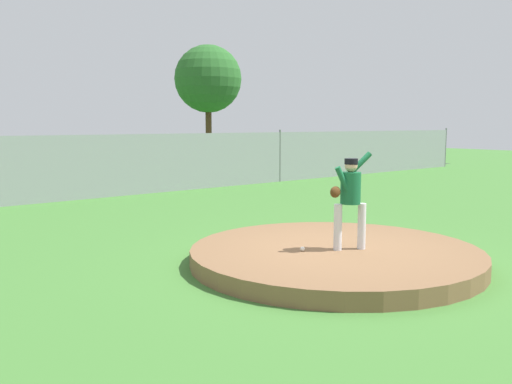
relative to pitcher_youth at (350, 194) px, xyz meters
The scene contains 9 objects.
ground_plane 6.33m from the pitcher_youth, 90.72° to the left, with size 80.00×80.00×0.00m, color #427A33.
asphalt_strip 14.77m from the pitcher_youth, 90.30° to the left, with size 44.00×7.00×0.01m, color #2B2B2D.
pitchers_mound 1.06m from the pitcher_youth, 109.38° to the left, with size 4.69×4.69×0.26m, color brown.
pitcher_youth is the anchor object (origin of this frame).
baseball 1.15m from the pitcher_youth, 149.41° to the left, with size 0.07×0.07×0.07m, color white.
chainlink_fence 10.22m from the pitcher_youth, 90.44° to the left, with size 39.61×0.07×2.03m.
parked_car_slate 18.88m from the pitcher_youth, 51.15° to the left, with size 1.95×4.54×1.73m.
traffic_cone_orange 13.99m from the pitcher_youth, 58.38° to the left, with size 0.40×0.40×0.55m.
tree_tall_centre 27.48m from the pitcher_youth, 59.71° to the left, with size 4.27×4.27×7.22m.
Camera 1 is at (-6.55, -5.84, 2.26)m, focal length 38.43 mm.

